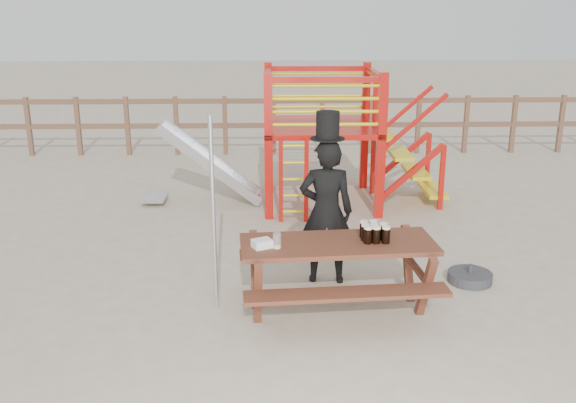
% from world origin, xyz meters
% --- Properties ---
extents(ground, '(60.00, 60.00, 0.00)m').
position_xyz_m(ground, '(0.00, 0.00, 0.00)').
color(ground, '#C0AF95').
rests_on(ground, ground).
extents(back_fence, '(15.09, 0.09, 1.20)m').
position_xyz_m(back_fence, '(0.00, 7.00, 0.74)').
color(back_fence, brown).
rests_on(back_fence, ground).
extents(playground_fort, '(4.71, 1.84, 2.10)m').
position_xyz_m(playground_fort, '(0.12, 3.58, 1.07)').
color(playground_fort, red).
rests_on(playground_fort, ground).
extents(picnic_table, '(2.02, 1.47, 0.75)m').
position_xyz_m(picnic_table, '(0.09, -0.17, 0.47)').
color(picnic_table, brown).
rests_on(picnic_table, ground).
extents(man_with_hat, '(0.62, 0.43, 1.92)m').
position_xyz_m(man_with_hat, '(0.03, 0.58, 0.86)').
color(man_with_hat, black).
rests_on(man_with_hat, ground).
extents(metal_pole, '(0.04, 0.04, 1.99)m').
position_xyz_m(metal_pole, '(-1.15, -0.06, 1.00)').
color(metal_pole, '#B2B2B7').
rests_on(metal_pole, ground).
extents(parasol_base, '(0.49, 0.49, 0.21)m').
position_xyz_m(parasol_base, '(1.66, 0.49, 0.06)').
color(parasol_base, '#333438').
rests_on(parasol_base, ground).
extents(paper_bag, '(0.22, 0.20, 0.08)m').
position_xyz_m(paper_bag, '(-0.66, -0.29, 0.79)').
color(paper_bag, white).
rests_on(paper_bag, picnic_table).
extents(stout_pints, '(0.28, 0.27, 0.17)m').
position_xyz_m(stout_pints, '(0.44, -0.13, 0.83)').
color(stout_pints, black).
rests_on(stout_pints, picnic_table).
extents(empty_glasses, '(0.08, 0.08, 0.15)m').
position_xyz_m(empty_glasses, '(-0.52, -0.31, 0.81)').
color(empty_glasses, silver).
rests_on(empty_glasses, picnic_table).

